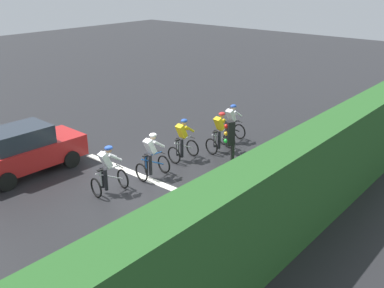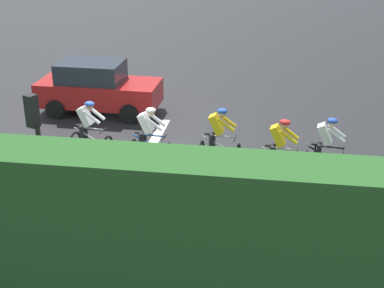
{
  "view_description": "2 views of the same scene",
  "coord_description": "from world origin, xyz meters",
  "px_view_note": "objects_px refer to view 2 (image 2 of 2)",
  "views": [
    {
      "loc": [
        10.24,
        -9.5,
        6.89
      ],
      "look_at": [
        0.97,
        1.43,
        1.28
      ],
      "focal_mm": 41.34,
      "sensor_mm": 36.0,
      "label": 1
    },
    {
      "loc": [
        13.44,
        3.76,
        6.66
      ],
      "look_at": [
        0.4,
        1.78,
        0.91
      ],
      "focal_mm": 51.94,
      "sensor_mm": 36.0,
      "label": 2
    }
  ],
  "objects_px": {
    "cyclist_lead": "(326,149)",
    "cyclist_mid": "(218,138)",
    "car_red": "(97,88)",
    "cyclist_fourth": "(149,137)",
    "cyclist_second": "(279,151)",
    "cyclist_trailing": "(89,130)",
    "traffic_light_near_crossing": "(38,149)"
  },
  "relations": [
    {
      "from": "cyclist_fourth",
      "to": "car_red",
      "type": "bearing_deg",
      "value": -145.32
    },
    {
      "from": "cyclist_mid",
      "to": "traffic_light_near_crossing",
      "type": "xyz_separation_m",
      "value": [
        4.43,
        -3.1,
        1.43
      ]
    },
    {
      "from": "cyclist_mid",
      "to": "car_red",
      "type": "xyz_separation_m",
      "value": [
        -3.61,
        -4.53,
        0.08
      ]
    },
    {
      "from": "cyclist_lead",
      "to": "cyclist_second",
      "type": "height_order",
      "value": "same"
    },
    {
      "from": "cyclist_lead",
      "to": "cyclist_trailing",
      "type": "relative_size",
      "value": 1.0
    },
    {
      "from": "car_red",
      "to": "cyclist_fourth",
      "type": "bearing_deg",
      "value": 34.68
    },
    {
      "from": "cyclist_second",
      "to": "cyclist_lead",
      "type": "bearing_deg",
      "value": 103.32
    },
    {
      "from": "cyclist_lead",
      "to": "cyclist_fourth",
      "type": "height_order",
      "value": "same"
    },
    {
      "from": "cyclist_fourth",
      "to": "traffic_light_near_crossing",
      "type": "bearing_deg",
      "value": -16.06
    },
    {
      "from": "car_red",
      "to": "traffic_light_near_crossing",
      "type": "relative_size",
      "value": 1.24
    },
    {
      "from": "cyclist_fourth",
      "to": "cyclist_second",
      "type": "bearing_deg",
      "value": 84.2
    },
    {
      "from": "cyclist_second",
      "to": "traffic_light_near_crossing",
      "type": "height_order",
      "value": "traffic_light_near_crossing"
    },
    {
      "from": "cyclist_lead",
      "to": "cyclist_mid",
      "type": "bearing_deg",
      "value": -95.81
    },
    {
      "from": "cyclist_mid",
      "to": "cyclist_trailing",
      "type": "height_order",
      "value": "same"
    },
    {
      "from": "cyclist_second",
      "to": "cyclist_mid",
      "type": "height_order",
      "value": "same"
    },
    {
      "from": "cyclist_fourth",
      "to": "cyclist_lead",
      "type": "bearing_deg",
      "value": 89.05
    },
    {
      "from": "cyclist_second",
      "to": "cyclist_trailing",
      "type": "height_order",
      "value": "same"
    },
    {
      "from": "cyclist_lead",
      "to": "car_red",
      "type": "height_order",
      "value": "car_red"
    },
    {
      "from": "cyclist_second",
      "to": "cyclist_trailing",
      "type": "xyz_separation_m",
      "value": [
        -0.6,
        -5.3,
        0.0
      ]
    },
    {
      "from": "cyclist_second",
      "to": "traffic_light_near_crossing",
      "type": "xyz_separation_m",
      "value": [
        3.86,
        -4.74,
        1.43
      ]
    },
    {
      "from": "cyclist_fourth",
      "to": "traffic_light_near_crossing",
      "type": "relative_size",
      "value": 0.5
    },
    {
      "from": "cyclist_trailing",
      "to": "cyclist_fourth",
      "type": "bearing_deg",
      "value": 82.12
    },
    {
      "from": "cyclist_second",
      "to": "cyclist_mid",
      "type": "bearing_deg",
      "value": -109.12
    },
    {
      "from": "cyclist_second",
      "to": "cyclist_fourth",
      "type": "distance_m",
      "value": 3.55
    },
    {
      "from": "cyclist_second",
      "to": "car_red",
      "type": "distance_m",
      "value": 7.45
    },
    {
      "from": "traffic_light_near_crossing",
      "to": "cyclist_fourth",
      "type": "bearing_deg",
      "value": 163.94
    },
    {
      "from": "car_red",
      "to": "traffic_light_near_crossing",
      "type": "xyz_separation_m",
      "value": [
        8.04,
        1.43,
        1.35
      ]
    },
    {
      "from": "cyclist_second",
      "to": "cyclist_fourth",
      "type": "height_order",
      "value": "same"
    },
    {
      "from": "cyclist_trailing",
      "to": "traffic_light_near_crossing",
      "type": "bearing_deg",
      "value": 7.16
    },
    {
      "from": "cyclist_fourth",
      "to": "cyclist_trailing",
      "type": "distance_m",
      "value": 1.79
    },
    {
      "from": "cyclist_trailing",
      "to": "traffic_light_near_crossing",
      "type": "relative_size",
      "value": 0.5
    },
    {
      "from": "cyclist_trailing",
      "to": "car_red",
      "type": "relative_size",
      "value": 0.4
    }
  ]
}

